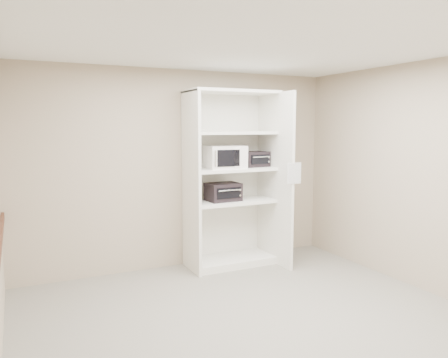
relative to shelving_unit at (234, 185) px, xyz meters
name	(u,v)px	position (x,y,z in m)	size (l,w,h in m)	color
floor	(252,320)	(-0.67, -1.70, -1.13)	(4.50, 4.00, 0.01)	slate
ceiling	(254,44)	(-0.67, -1.70, 1.57)	(4.50, 4.00, 0.01)	white
wall_back	(181,169)	(-0.67, 0.30, 0.22)	(4.50, 0.02, 2.70)	tan
wall_front	(429,233)	(-0.67, -3.70, 0.22)	(4.50, 0.02, 2.70)	tan
wall_right	(417,176)	(1.58, -1.70, 0.22)	(0.02, 4.00, 2.70)	tan
shelving_unit	(234,185)	(0.00, 0.00, 0.00)	(1.24, 0.92, 2.42)	white
microwave	(225,157)	(-0.16, -0.04, 0.39)	(0.51, 0.39, 0.31)	white
toaster_oven_upper	(254,159)	(0.32, 0.01, 0.35)	(0.37, 0.28, 0.21)	black
toaster_oven_lower	(223,192)	(-0.17, 0.00, -0.09)	(0.44, 0.33, 0.24)	black
paper_sign	(294,173)	(0.56, -0.63, 0.19)	(0.21, 0.01, 0.27)	white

